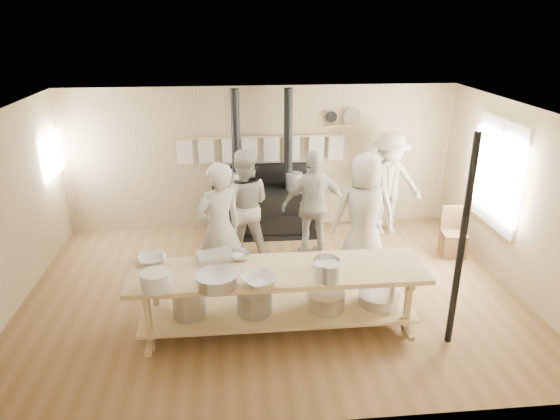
{
  "coord_description": "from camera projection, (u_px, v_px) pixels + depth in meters",
  "views": [
    {
      "loc": [
        -0.49,
        -6.25,
        3.74
      ],
      "look_at": [
        0.12,
        0.2,
        1.19
      ],
      "focal_mm": 32.0,
      "sensor_mm": 36.0,
      "label": 1
    }
  ],
  "objects": [
    {
      "name": "bowl_white_b",
      "position": [
        260.0,
        280.0,
        5.71
      ],
      "size": [
        0.55,
        0.55,
        0.1
      ],
      "primitive_type": "imported",
      "rotation": [
        0.0,
        0.0,
        2.11
      ],
      "color": "silver",
      "rests_on": "prep_table"
    },
    {
      "name": "bowl_steel_a",
      "position": [
        239.0,
        256.0,
        6.31
      ],
      "size": [
        0.39,
        0.39,
        0.09
      ],
      "primitive_type": "imported",
      "rotation": [
        0.0,
        0.0,
        1.02
      ],
      "color": "silver",
      "rests_on": "prep_table"
    },
    {
      "name": "roasting_pan",
      "position": [
        214.0,
        256.0,
        6.28
      ],
      "size": [
        0.49,
        0.39,
        0.1
      ],
      "primitive_type": "cube",
      "rotation": [
        0.0,
        0.0,
        0.28
      ],
      "color": "#B2B2B7",
      "rests_on": "prep_table"
    },
    {
      "name": "cook_left",
      "position": [
        244.0,
        206.0,
        7.9
      ],
      "size": [
        0.94,
        0.76,
        1.83
      ],
      "primitive_type": "imported",
      "rotation": [
        0.0,
        0.0,
        3.06
      ],
      "color": "#B5B3A0",
      "rests_on": "ground"
    },
    {
      "name": "room_shell",
      "position": [
        272.0,
        186.0,
        6.61
      ],
      "size": [
        7.0,
        7.0,
        7.0
      ],
      "color": "tan",
      "rests_on": "ground"
    },
    {
      "name": "bowl_white_a",
      "position": [
        152.0,
        259.0,
        6.21
      ],
      "size": [
        0.4,
        0.4,
        0.09
      ],
      "primitive_type": "imported",
      "rotation": [
        0.0,
        0.0,
        0.16
      ],
      "color": "silver",
      "rests_on": "prep_table"
    },
    {
      "name": "prep_table",
      "position": [
        278.0,
        293.0,
        6.18
      ],
      "size": [
        3.6,
        0.9,
        0.85
      ],
      "color": "tan",
      "rests_on": "ground"
    },
    {
      "name": "left_opening",
      "position": [
        53.0,
        155.0,
        8.17
      ],
      "size": [
        0.0,
        0.9,
        0.9
      ],
      "color": "white",
      "rests_on": "ground"
    },
    {
      "name": "back_wall_shelf",
      "position": [
        343.0,
        119.0,
        8.86
      ],
      "size": [
        0.63,
        0.14,
        0.32
      ],
      "color": "tan",
      "rests_on": "ground"
    },
    {
      "name": "bucket_galv",
      "position": [
        329.0,
        272.0,
        5.76
      ],
      "size": [
        0.24,
        0.24,
        0.22
      ],
      "primitive_type": "cylinder",
      "rotation": [
        0.0,
        0.0,
        0.01
      ],
      "color": "gray",
      "rests_on": "prep_table"
    },
    {
      "name": "cook_by_window",
      "position": [
        389.0,
        184.0,
        8.86
      ],
      "size": [
        1.21,
        0.7,
        1.87
      ],
      "primitive_type": "imported",
      "rotation": [
        0.0,
        0.0,
        -0.0
      ],
      "color": "#B5B3A0",
      "rests_on": "ground"
    },
    {
      "name": "bowl_steel_b",
      "position": [
        326.0,
        263.0,
        6.11
      ],
      "size": [
        0.46,
        0.46,
        0.1
      ],
      "primitive_type": "imported",
      "rotation": [
        0.0,
        0.0,
        3.78
      ],
      "color": "silver",
      "rests_on": "prep_table"
    },
    {
      "name": "deep_bowl_enamel",
      "position": [
        156.0,
        281.0,
        5.59
      ],
      "size": [
        0.37,
        0.37,
        0.21
      ],
      "primitive_type": "cylinder",
      "rotation": [
        0.0,
        0.0,
        0.1
      ],
      "color": "silver",
      "rests_on": "prep_table"
    },
    {
      "name": "towel_rail",
      "position": [
        261.0,
        146.0,
        8.86
      ],
      "size": [
        3.0,
        0.04,
        0.47
      ],
      "color": "tan",
      "rests_on": "ground"
    },
    {
      "name": "stove",
      "position": [
        263.0,
        206.0,
        8.97
      ],
      "size": [
        1.9,
        0.75,
        2.6
      ],
      "color": "black",
      "rests_on": "ground"
    },
    {
      "name": "pitcher",
      "position": [
        319.0,
        273.0,
        5.75
      ],
      "size": [
        0.15,
        0.15,
        0.22
      ],
      "primitive_type": "cylinder",
      "rotation": [
        0.0,
        0.0,
        -0.05
      ],
      "color": "silver",
      "rests_on": "prep_table"
    },
    {
      "name": "cook_right",
      "position": [
        314.0,
        205.0,
        7.96
      ],
      "size": [
        1.09,
        0.54,
        1.8
      ],
      "primitive_type": "imported",
      "rotation": [
        0.0,
        0.0,
        3.24
      ],
      "color": "#B5B3A0",
      "rests_on": "ground"
    },
    {
      "name": "cook_far_left",
      "position": [
        219.0,
        229.0,
        6.9
      ],
      "size": [
        0.84,
        0.74,
        1.93
      ],
      "primitive_type": "imported",
      "rotation": [
        0.0,
        0.0,
        3.65
      ],
      "color": "#B5B3A0",
      "rests_on": "ground"
    },
    {
      "name": "cook_center",
      "position": [
        364.0,
        215.0,
        7.44
      ],
      "size": [
        0.98,
        0.69,
        1.9
      ],
      "primitive_type": "imported",
      "rotation": [
        0.0,
        0.0,
        3.04
      ],
      "color": "#B5B3A0",
      "rests_on": "ground"
    },
    {
      "name": "mixing_bowl_large",
      "position": [
        216.0,
        280.0,
        5.66
      ],
      "size": [
        0.54,
        0.54,
        0.15
      ],
      "primitive_type": "cylinder",
      "rotation": [
        0.0,
        0.0,
        -0.13
      ],
      "color": "silver",
      "rests_on": "prep_table"
    },
    {
      "name": "window_right",
      "position": [
        498.0,
        174.0,
        7.52
      ],
      "size": [
        0.09,
        1.5,
        1.65
      ],
      "color": "beige",
      "rests_on": "ground"
    },
    {
      "name": "chair",
      "position": [
        453.0,
        242.0,
        8.24
      ],
      "size": [
        0.43,
        0.43,
        0.81
      ],
      "rotation": [
        0.0,
        0.0,
        -0.14
      ],
      "color": "brown",
      "rests_on": "ground"
    },
    {
      "name": "support_post",
      "position": [
        462.0,
        245.0,
        5.66
      ],
      "size": [
        0.08,
        0.08,
        2.6
      ],
      "primitive_type": "cylinder",
      "color": "black",
      "rests_on": "ground"
    },
    {
      "name": "ground",
      "position": [
        273.0,
        292.0,
        7.2
      ],
      "size": [
        7.0,
        7.0,
        0.0
      ],
      "primitive_type": "plane",
      "color": "brown",
      "rests_on": "ground"
    }
  ]
}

